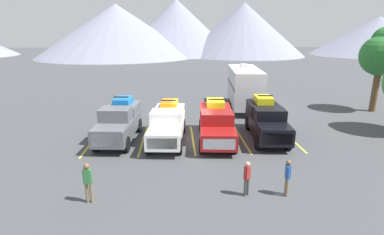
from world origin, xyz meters
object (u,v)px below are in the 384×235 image
(pickup_truck_a, at_px, (119,121))
(pickup_truck_d, at_px, (266,119))
(pickup_truck_c, at_px, (216,123))
(pickup_truck_b, at_px, (168,123))
(person_a, at_px, (247,176))
(camper_trailer_a, at_px, (244,86))
(person_b, at_px, (88,180))
(person_c, at_px, (288,175))

(pickup_truck_a, height_order, pickup_truck_d, same)
(pickup_truck_a, bearing_deg, pickup_truck_c, -2.95)
(pickup_truck_c, xyz_separation_m, pickup_truck_d, (3.34, 0.24, 0.08))
(pickup_truck_b, height_order, pickup_truck_c, pickup_truck_c)
(person_a, bearing_deg, camper_trailer_a, 77.96)
(camper_trailer_a, distance_m, person_b, 18.19)
(pickup_truck_b, height_order, person_c, pickup_truck_b)
(pickup_truck_a, relative_size, camper_trailer_a, 0.65)
(pickup_truck_b, xyz_separation_m, person_a, (3.51, -6.91, -0.28))
(pickup_truck_b, bearing_deg, person_c, -53.24)
(person_a, bearing_deg, person_c, -2.70)
(pickup_truck_a, xyz_separation_m, person_b, (0.06, -7.53, -0.25))
(pickup_truck_b, xyz_separation_m, person_c, (5.23, -6.99, -0.24))
(pickup_truck_d, height_order, person_b, pickup_truck_d)
(pickup_truck_b, xyz_separation_m, pickup_truck_d, (6.47, 0.35, 0.05))
(pickup_truck_b, bearing_deg, pickup_truck_d, 3.11)
(camper_trailer_a, bearing_deg, pickup_truck_c, -114.05)
(pickup_truck_b, xyz_separation_m, person_b, (-3.05, -7.10, -0.18))
(pickup_truck_d, bearing_deg, person_c, -99.59)
(pickup_truck_a, height_order, person_c, pickup_truck_a)
(camper_trailer_a, height_order, person_b, camper_trailer_a)
(pickup_truck_a, height_order, person_b, pickup_truck_a)
(pickup_truck_c, height_order, person_b, pickup_truck_c)
(person_b, xyz_separation_m, person_c, (8.27, 0.11, -0.06))
(pickup_truck_a, distance_m, person_c, 11.16)
(pickup_truck_a, bearing_deg, person_c, -41.69)
(pickup_truck_c, bearing_deg, person_b, -130.57)
(pickup_truck_c, relative_size, person_c, 3.69)
(camper_trailer_a, relative_size, person_a, 5.44)
(person_a, height_order, person_c, person_c)
(person_b, bearing_deg, pickup_truck_d, 38.07)
(pickup_truck_a, distance_m, pickup_truck_d, 9.57)
(pickup_truck_a, bearing_deg, pickup_truck_b, -7.86)
(person_a, distance_m, person_c, 1.71)
(pickup_truck_d, xyz_separation_m, person_b, (-9.51, -7.45, -0.22))
(person_a, relative_size, person_b, 0.90)
(person_b, distance_m, person_c, 8.27)
(person_b, height_order, person_c, person_b)
(pickup_truck_c, relative_size, person_b, 3.47)
(pickup_truck_d, distance_m, person_b, 12.09)
(pickup_truck_c, height_order, person_c, pickup_truck_c)
(pickup_truck_b, bearing_deg, pickup_truck_a, 172.14)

